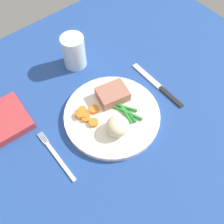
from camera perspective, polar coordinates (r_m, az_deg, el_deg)
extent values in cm
cube|color=#234793|center=(74.80, -2.76, -0.69)|extent=(120.00, 90.00, 2.00)
cylinder|color=white|center=(72.56, 0.00, -0.76)|extent=(26.40, 26.40, 1.60)
cube|color=#A86B56|center=(73.63, 0.12, 3.85)|extent=(9.42, 8.14, 3.13)
ellipsoid|color=beige|center=(67.38, 0.97, -3.20)|extent=(6.18, 6.00, 4.37)
cylinder|color=orange|center=(72.32, -6.46, 0.34)|extent=(2.50, 2.50, 1.05)
cylinder|color=orange|center=(71.44, -5.95, -0.67)|extent=(1.95, 1.95, 1.07)
cylinder|color=orange|center=(72.39, -3.83, 0.65)|extent=(2.44, 2.44, 0.85)
cylinder|color=orange|center=(72.12, -4.05, 0.45)|extent=(2.20, 2.20, 1.06)
cylinder|color=orange|center=(71.82, -7.16, -0.52)|extent=(2.42, 2.42, 0.92)
cylinder|color=orange|center=(70.15, -4.02, -2.28)|extent=(2.59, 2.59, 0.90)
cylinder|color=orange|center=(71.36, -6.95, -0.78)|extent=(1.83, 1.83, 1.30)
cylinder|color=orange|center=(70.93, -5.54, -1.45)|extent=(2.38, 2.38, 0.84)
cylinder|color=#2D8C38|center=(72.28, 2.07, 0.53)|extent=(3.34, 5.46, 0.67)
cylinder|color=#2D8C38|center=(71.23, 3.03, -0.86)|extent=(1.97, 5.52, 0.70)
cylinder|color=#2D8C38|center=(72.64, 2.97, 1.01)|extent=(4.19, 6.03, 0.81)
cylinder|color=#2D8C38|center=(71.63, 2.88, -0.22)|extent=(2.16, 6.86, 0.84)
cylinder|color=#2D8C38|center=(72.04, 3.17, 0.16)|extent=(1.36, 8.40, 0.70)
cylinder|color=#2D8C38|center=(71.49, 4.19, -0.52)|extent=(3.32, 6.35, 0.86)
cube|color=silver|center=(68.48, -11.12, -10.39)|extent=(1.00, 13.00, 0.40)
cube|color=silver|center=(72.16, -15.08, -5.74)|extent=(0.24, 3.60, 0.40)
cube|color=silver|center=(72.19, -14.81, -5.56)|extent=(0.24, 3.60, 0.40)
cube|color=silver|center=(72.22, -14.54, -5.39)|extent=(0.24, 3.60, 0.40)
cube|color=silver|center=(72.25, -14.28, -5.22)|extent=(0.24, 3.60, 0.40)
cube|color=black|center=(78.66, 12.57, 3.24)|extent=(1.30, 9.00, 0.64)
cube|color=silver|center=(82.25, 7.61, 7.70)|extent=(1.70, 12.00, 0.40)
cylinder|color=silver|center=(82.25, -8.24, 12.81)|extent=(6.98, 6.98, 10.46)
cylinder|color=silver|center=(84.30, -8.00, 11.42)|extent=(6.42, 6.42, 4.67)
cube|color=#B2383D|center=(77.17, -22.08, -1.50)|extent=(12.22, 13.61, 2.28)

